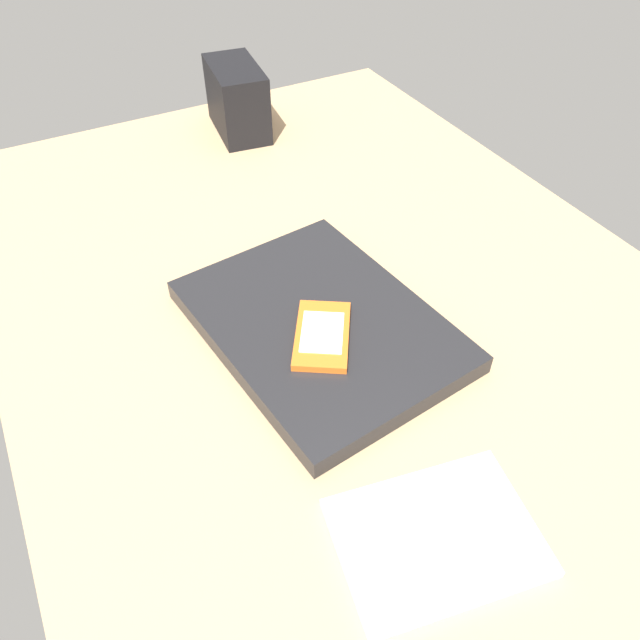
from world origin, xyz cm
name	(u,v)px	position (x,y,z in cm)	size (l,w,h in cm)	color
desk_surface	(345,310)	(0.00, 0.00, 1.50)	(120.00, 80.00, 3.00)	tan
laptop_closed	(320,325)	(-3.25, 5.27, 4.18)	(31.50, 23.38, 2.36)	black
cell_phone_on_laptop	(322,335)	(-6.22, 6.59, 5.83)	(11.79, 10.42, 1.00)	orange
notepad	(436,537)	(-30.51, 8.43, 3.40)	(12.60, 17.25, 0.80)	white
desk_organizer	(237,99)	(47.40, -6.07, 8.59)	(14.36, 7.67, 11.18)	black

